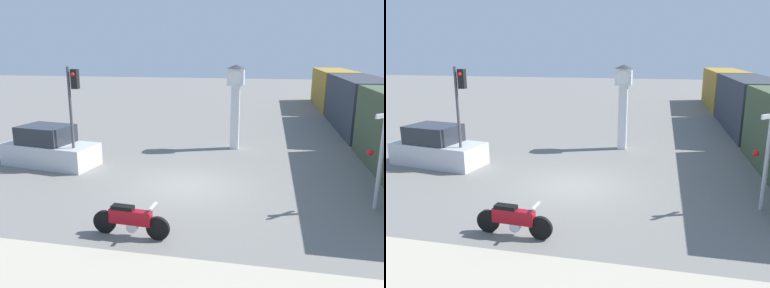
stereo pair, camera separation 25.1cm
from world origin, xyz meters
TOP-DOWN VIEW (x-y plane):
  - ground_plane at (0.00, 0.00)m, footprint 120.00×120.00m
  - motorcycle at (-0.67, -4.26)m, footprint 2.27×0.49m
  - clock_tower at (1.25, 6.14)m, footprint 0.99×0.99m
  - freight_train at (8.78, 12.88)m, footprint 2.80×31.80m
  - traffic_light at (-5.05, 0.94)m, footprint 0.50×0.35m
  - railroad_crossing_signal at (6.55, -0.86)m, footprint 0.90×0.82m
  - parked_car at (-6.69, 1.51)m, footprint 4.42×2.40m

SIDE VIEW (x-z plane):
  - ground_plane at x=0.00m, z-range 0.00..0.00m
  - motorcycle at x=-0.67m, z-range -0.02..0.98m
  - parked_car at x=-6.69m, z-range -0.15..1.65m
  - freight_train at x=8.78m, z-range 0.00..3.40m
  - railroad_crossing_signal at x=6.55m, z-range 0.17..3.63m
  - clock_tower at x=1.25m, z-range 0.71..5.10m
  - traffic_light at x=-5.05m, z-range 0.82..5.26m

